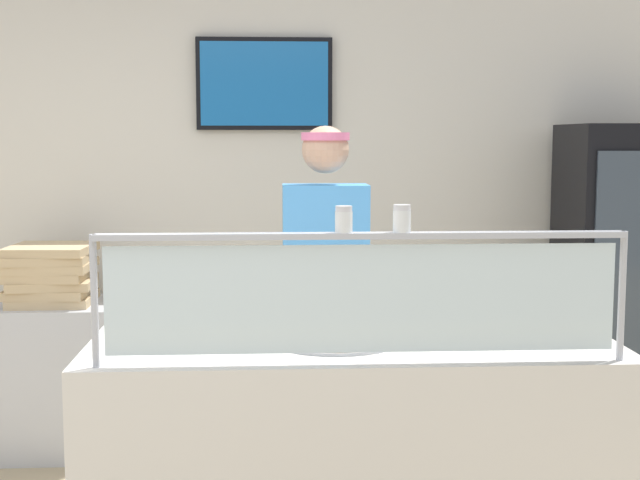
% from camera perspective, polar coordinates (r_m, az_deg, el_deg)
% --- Properties ---
extents(shop_rear_unit, '(6.37, 0.13, 2.70)m').
position_cam_1_polar(shop_rear_unit, '(5.28, 0.05, 2.84)').
color(shop_rear_unit, silver).
rests_on(shop_rear_unit, ground).
extents(serving_counter, '(1.97, 0.78, 0.95)m').
position_cam_1_polar(serving_counter, '(3.45, 2.12, -14.27)').
color(serving_counter, silver).
rests_on(serving_counter, ground).
extents(sneeze_guard, '(1.79, 0.06, 0.44)m').
position_cam_1_polar(sneeze_guard, '(2.94, 2.77, -2.68)').
color(sneeze_guard, '#B2B5BC').
rests_on(sneeze_guard, serving_counter).
extents(pizza_tray, '(0.51, 0.51, 0.04)m').
position_cam_1_polar(pizza_tray, '(3.32, 0.98, -6.23)').
color(pizza_tray, '#9EA0A8').
rests_on(pizza_tray, serving_counter).
extents(pizza_server, '(0.13, 0.29, 0.01)m').
position_cam_1_polar(pizza_server, '(3.30, 1.20, -5.93)').
color(pizza_server, '#ADAFB7').
rests_on(pizza_server, pizza_tray).
extents(parmesan_shaker, '(0.06, 0.06, 0.09)m').
position_cam_1_polar(parmesan_shaker, '(2.91, 1.55, 1.23)').
color(parmesan_shaker, white).
rests_on(parmesan_shaker, sneeze_guard).
extents(pepper_flake_shaker, '(0.06, 0.06, 0.09)m').
position_cam_1_polar(pepper_flake_shaker, '(2.93, 5.32, 1.27)').
color(pepper_flake_shaker, white).
rests_on(pepper_flake_shaker, sneeze_guard).
extents(worker_figure, '(0.41, 0.50, 1.76)m').
position_cam_1_polar(worker_figure, '(3.97, 0.42, -3.53)').
color(worker_figure, '#23232D').
rests_on(worker_figure, ground).
extents(drink_fridge, '(0.73, 0.60, 1.78)m').
position_cam_1_polar(drink_fridge, '(5.28, 19.32, -2.64)').
color(drink_fridge, black).
rests_on(drink_fridge, ground).
extents(prep_shelf, '(0.70, 0.55, 0.82)m').
position_cam_1_polar(prep_shelf, '(5.08, -16.78, -8.46)').
color(prep_shelf, '#B7BABF').
rests_on(prep_shelf, ground).
extents(pizza_box_stack, '(0.47, 0.45, 0.31)m').
position_cam_1_polar(pizza_box_stack, '(4.97, -16.98, -2.13)').
color(pizza_box_stack, tan).
rests_on(pizza_box_stack, prep_shelf).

